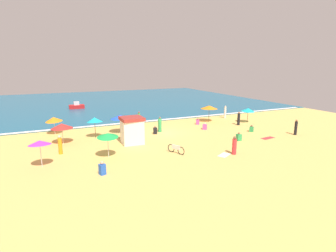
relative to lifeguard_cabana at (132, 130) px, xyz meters
name	(u,v)px	position (x,y,z in m)	size (l,w,h in m)	color
ground_plane	(161,133)	(4.11, 2.44, -1.31)	(60.00, 60.00, 0.00)	#EDBC60
ocean_water	(108,102)	(4.11, 30.44, -1.26)	(60.00, 44.00, 0.10)	#196084
wave_breaker_foam	(143,121)	(4.11, 8.74, -1.21)	(57.00, 0.70, 0.01)	white
lifeguard_cabana	(132,130)	(0.00, 0.00, 0.00)	(2.11, 2.03, 2.58)	white
beach_umbrella_0	(62,126)	(-6.12, 2.64, 0.43)	(2.72, 2.72, 1.99)	silver
beach_umbrella_1	(54,119)	(-6.70, 6.77, 0.37)	(2.50, 2.49, 1.99)	silver
beach_umbrella_2	(120,117)	(-0.01, 4.40, 0.51)	(2.19, 2.18, 2.07)	#4C3823
beach_umbrella_3	(108,135)	(-2.99, -3.11, 0.57)	(2.03, 2.04, 2.13)	silver
beach_umbrella_4	(95,120)	(-2.90, 3.56, 0.59)	(1.68, 1.72, 2.23)	#4C3823
beach_umbrella_5	(40,143)	(-7.96, -3.21, 0.59)	(1.63, 1.65, 2.14)	silver
beach_umbrella_6	(248,110)	(16.56, 2.82, 0.39)	(2.07, 2.09, 1.96)	#4C3823
beach_umbrella_7	(209,107)	(12.22, 5.34, 0.66)	(2.97, 2.97, 2.20)	#4C3823
parked_bicycle	(176,149)	(2.50, -4.48, -0.93)	(0.80, 1.68, 0.76)	black
beachgoer_0	(60,145)	(-6.52, -0.57, -0.52)	(0.45, 0.45, 1.65)	orange
beachgoer_1	(252,129)	(13.63, -1.28, -0.97)	(0.58, 0.58, 0.81)	green
beachgoer_2	(205,127)	(9.42, 1.89, -0.99)	(0.67, 0.67, 0.79)	#D84CA5
beachgoer_3	(155,130)	(3.34, 2.39, -0.92)	(0.46, 0.46, 0.90)	black
beachgoer_4	(239,137)	(9.94, -3.60, -0.95)	(0.48, 0.48, 0.87)	green
beachgoer_5	(102,169)	(-4.15, -6.45, -0.87)	(0.49, 0.49, 1.00)	blue
beachgoer_6	(296,128)	(17.00, -4.33, -0.50)	(0.37, 0.37, 1.70)	black
beachgoer_7	(234,146)	(6.87, -6.77, -0.57)	(0.44, 0.44, 1.58)	red
beachgoer_8	(198,122)	(10.05, 4.58, -0.96)	(0.52, 0.52, 0.82)	#D84CA5
beachgoer_9	(160,125)	(4.15, 3.00, -0.51)	(0.55, 0.55, 1.74)	green
beachgoer_10	(239,119)	(14.52, 2.11, -0.51)	(0.40, 0.40, 1.70)	black
beachgoer_11	(225,112)	(15.71, 6.54, -0.46)	(0.41, 0.41, 1.76)	white
beachgoer_12	(139,119)	(2.99, 6.84, -0.46)	(0.31, 0.31, 1.79)	green
beach_towel_0	(268,138)	(13.32, -4.11, -1.30)	(1.66, 0.86, 0.01)	red
beach_towel_1	(224,155)	(6.00, -6.60, -1.30)	(1.44, 1.22, 0.01)	white
small_boat_0	(77,106)	(-2.62, 23.62, -0.81)	(2.51, 1.37, 1.17)	red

